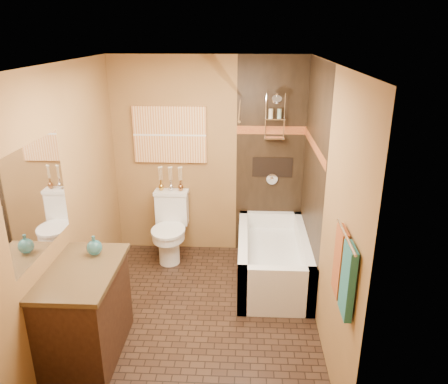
# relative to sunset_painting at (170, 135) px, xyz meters

# --- Properties ---
(floor) EXTENTS (3.00, 3.00, 0.00)m
(floor) POSITION_rel_sunset_painting_xyz_m (0.47, -1.48, -1.55)
(floor) COLOR black
(floor) RESTS_ON ground
(wall_left) EXTENTS (0.02, 3.00, 2.50)m
(wall_left) POSITION_rel_sunset_painting_xyz_m (-0.73, -1.48, -0.30)
(wall_left) COLOR olive
(wall_left) RESTS_ON floor
(wall_right) EXTENTS (0.02, 3.00, 2.50)m
(wall_right) POSITION_rel_sunset_painting_xyz_m (1.67, -1.48, -0.30)
(wall_right) COLOR olive
(wall_right) RESTS_ON floor
(wall_back) EXTENTS (2.40, 0.02, 2.50)m
(wall_back) POSITION_rel_sunset_painting_xyz_m (0.47, 0.02, -0.30)
(wall_back) COLOR olive
(wall_back) RESTS_ON floor
(wall_front) EXTENTS (2.40, 0.02, 2.50)m
(wall_front) POSITION_rel_sunset_painting_xyz_m (0.47, -2.98, -0.30)
(wall_front) COLOR olive
(wall_front) RESTS_ON floor
(ceiling) EXTENTS (3.00, 3.00, 0.00)m
(ceiling) POSITION_rel_sunset_painting_xyz_m (0.47, -1.48, 0.95)
(ceiling) COLOR silver
(ceiling) RESTS_ON wall_back
(alcove_tile_back) EXTENTS (0.85, 0.01, 2.50)m
(alcove_tile_back) POSITION_rel_sunset_painting_xyz_m (1.25, 0.01, -0.30)
(alcove_tile_back) COLOR black
(alcove_tile_back) RESTS_ON wall_back
(alcove_tile_right) EXTENTS (0.01, 1.50, 2.50)m
(alcove_tile_right) POSITION_rel_sunset_painting_xyz_m (1.66, -0.73, -0.30)
(alcove_tile_right) COLOR black
(alcove_tile_right) RESTS_ON wall_right
(mosaic_band_back) EXTENTS (0.85, 0.01, 0.10)m
(mosaic_band_back) POSITION_rel_sunset_painting_xyz_m (1.25, 0.00, 0.07)
(mosaic_band_back) COLOR maroon
(mosaic_band_back) RESTS_ON alcove_tile_back
(mosaic_band_right) EXTENTS (0.01, 1.50, 0.10)m
(mosaic_band_right) POSITION_rel_sunset_painting_xyz_m (1.65, -0.73, 0.07)
(mosaic_band_right) COLOR maroon
(mosaic_band_right) RESTS_ON alcove_tile_right
(alcove_niche) EXTENTS (0.50, 0.01, 0.25)m
(alcove_niche) POSITION_rel_sunset_painting_xyz_m (1.27, 0.01, -0.40)
(alcove_niche) COLOR black
(alcove_niche) RESTS_ON alcove_tile_back
(shower_fixtures) EXTENTS (0.24, 0.33, 1.16)m
(shower_fixtures) POSITION_rel_sunset_painting_xyz_m (1.27, -0.10, 0.12)
(shower_fixtures) COLOR silver
(shower_fixtures) RESTS_ON floor
(curtain_rod) EXTENTS (0.03, 1.55, 0.03)m
(curtain_rod) POSITION_rel_sunset_painting_xyz_m (0.87, -0.73, 0.47)
(curtain_rod) COLOR silver
(curtain_rod) RESTS_ON wall_back
(towel_bar) EXTENTS (0.02, 0.55, 0.02)m
(towel_bar) POSITION_rel_sunset_painting_xyz_m (1.62, -2.53, -0.10)
(towel_bar) COLOR silver
(towel_bar) RESTS_ON wall_right
(towel_teal) EXTENTS (0.05, 0.22, 0.52)m
(towel_teal) POSITION_rel_sunset_painting_xyz_m (1.63, -2.66, -0.37)
(towel_teal) COLOR #1B5C58
(towel_teal) RESTS_ON towel_bar
(towel_rust) EXTENTS (0.05, 0.22, 0.52)m
(towel_rust) POSITION_rel_sunset_painting_xyz_m (1.63, -2.40, -0.37)
(towel_rust) COLOR brown
(towel_rust) RESTS_ON towel_bar
(sunset_painting) EXTENTS (0.90, 0.04, 0.70)m
(sunset_painting) POSITION_rel_sunset_painting_xyz_m (0.00, 0.00, 0.00)
(sunset_painting) COLOR #C7682E
(sunset_painting) RESTS_ON wall_back
(vanity_mirror) EXTENTS (0.01, 1.00, 0.90)m
(vanity_mirror) POSITION_rel_sunset_painting_xyz_m (-0.72, -2.07, -0.05)
(vanity_mirror) COLOR white
(vanity_mirror) RESTS_ON wall_left
(bathtub) EXTENTS (0.80, 1.50, 0.55)m
(bathtub) POSITION_rel_sunset_painting_xyz_m (1.27, -0.73, -1.33)
(bathtub) COLOR white
(bathtub) RESTS_ON floor
(toilet) EXTENTS (0.43, 0.64, 0.85)m
(toilet) POSITION_rel_sunset_painting_xyz_m (0.00, -0.28, -1.12)
(toilet) COLOR white
(toilet) RESTS_ON floor
(vanity) EXTENTS (0.60, 0.98, 0.87)m
(vanity) POSITION_rel_sunset_painting_xyz_m (-0.45, -2.07, -1.11)
(vanity) COLOR black
(vanity) RESTS_ON floor
(teal_bottle) EXTENTS (0.15, 0.15, 0.22)m
(teal_bottle) POSITION_rel_sunset_painting_xyz_m (-0.40, -1.82, -0.59)
(teal_bottle) COLOR #24646C
(teal_bottle) RESTS_ON vanity
(bud_vases) EXTENTS (0.32, 0.07, 0.31)m
(bud_vases) POSITION_rel_sunset_painting_xyz_m (0.00, -0.09, -0.53)
(bud_vases) COLOR #BC913A
(bud_vases) RESTS_ON toilet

